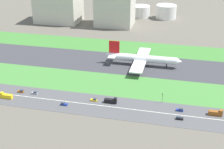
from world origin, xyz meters
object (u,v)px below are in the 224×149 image
car_1 (94,100)px  fuel_tank_west (119,10)px  car_2 (64,104)px  truck_2 (216,113)px  car_5 (35,93)px  traffic_light (162,97)px  truck_0 (6,96)px  car_4 (21,91)px  terminal_building (59,6)px  fuel_tank_centre (141,11)px  car_3 (179,118)px  hangar_building (115,5)px  airliner (141,58)px  fuel_tank_east (166,12)px  car_0 (180,110)px  truck_1 (111,101)px

car_1 → fuel_tank_west: (-31.70, 227.00, 6.01)m
car_2 → truck_2: size_ratio=0.52×
car_5 → traffic_light: bearing=5.2°
fuel_tank_west → truck_0: bearing=-96.7°
car_4 → terminal_building: size_ratio=0.08×
fuel_tank_centre → truck_0: bearing=-103.6°
truck_2 → car_3: bearing=-155.4°
car_1 → hangar_building: hangar_building is taller
airliner → fuel_tank_east: airliner is taller
truck_2 → terminal_building: size_ratio=0.16×
car_3 → fuel_tank_centre: (-59.48, 237.00, 6.22)m
truck_0 → car_0: 117.05m
car_1 → traffic_light: size_ratio=0.61×
truck_2 → traffic_light: size_ratio=1.17×
car_0 → traffic_light: size_ratio=0.61×
airliner → car_0: 76.76m
car_2 → terminal_building: terminal_building is taller
truck_2 → car_5: bearing=180.0°
car_2 → car_4: bearing=-15.5°
fuel_tank_west → fuel_tank_centre: fuel_tank_centre is taller
car_1 → truck_2: truck_2 is taller
car_4 → car_0: bearing=0.0°
car_2 → car_3: (74.76, 0.00, 0.00)m
car_0 → car_3: bearing=-89.9°
fuel_tank_west → car_4: bearing=-95.6°
car_1 → car_0: 56.93m
terminal_building → car_0: bearing=-49.7°
terminal_building → fuel_tank_west: terminal_building is taller
truck_0 → car_2: bearing=-180.0°
truck_1 → traffic_light: (33.15, 7.99, 2.62)m
car_1 → truck_1: size_ratio=0.52×
car_2 → car_3: bearing=-180.0°
car_1 → car_5: same height
car_1 → fuel_tank_west: bearing=97.9°
car_3 → terminal_building: size_ratio=0.08×
car_1 → fuel_tank_centre: fuel_tank_centre is taller
truck_2 → car_0: (-21.82, 0.00, -0.75)m
car_0 → truck_0: bearing=-175.1°
car_0 → car_5: bearing=180.0°
traffic_light → car_4: bearing=-175.4°
car_2 → hangar_building: (-8.93, 192.00, 22.68)m
airliner → car_2: bearing=-116.9°
car_1 → fuel_tank_east: 229.08m
car_4 → truck_1: (65.52, -0.00, 0.75)m
fuel_tank_west → truck_1: bearing=-79.2°
car_1 → car_4: size_ratio=1.00×
airliner → car_0: bearing=-62.6°
car_5 → terminal_building: terminal_building is taller
truck_1 → car_4: bearing=180.0°
truck_2 → car_5: truck_2 is taller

